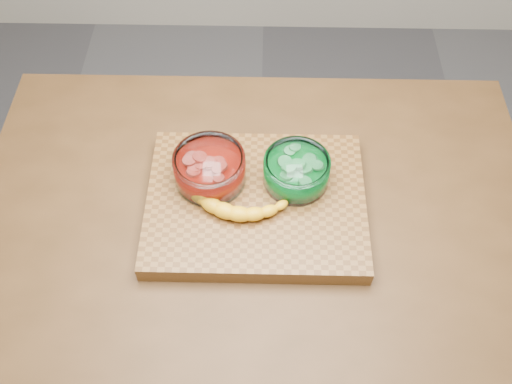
{
  "coord_description": "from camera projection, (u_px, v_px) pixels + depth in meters",
  "views": [
    {
      "loc": [
        0.01,
        -0.67,
        1.9
      ],
      "look_at": [
        0.0,
        0.0,
        0.96
      ],
      "focal_mm": 40.0,
      "sensor_mm": 36.0,
      "label": 1
    }
  ],
  "objects": [
    {
      "name": "bowl_green",
      "position": [
        296.0,
        171.0,
        1.17
      ],
      "size": [
        0.14,
        0.14,
        0.06
      ],
      "color": "white",
      "rests_on": "cutting_board"
    },
    {
      "name": "counter",
      "position": [
        256.0,
        300.0,
        1.57
      ],
      "size": [
        1.2,
        0.8,
        0.9
      ],
      "primitive_type": "cube",
      "color": "#482D15",
      "rests_on": "ground"
    },
    {
      "name": "bowl_red",
      "position": [
        210.0,
        169.0,
        1.17
      ],
      "size": [
        0.15,
        0.15,
        0.07
      ],
      "color": "white",
      "rests_on": "cutting_board"
    },
    {
      "name": "cutting_board",
      "position": [
        256.0,
        203.0,
        1.19
      ],
      "size": [
        0.45,
        0.35,
        0.04
      ],
      "primitive_type": "cube",
      "color": "brown",
      "rests_on": "counter"
    },
    {
      "name": "banana",
      "position": [
        235.0,
        194.0,
        1.15
      ],
      "size": [
        0.24,
        0.15,
        0.04
      ],
      "primitive_type": null,
      "color": "gold",
      "rests_on": "cutting_board"
    },
    {
      "name": "ground",
      "position": [
        256.0,
        357.0,
        1.93
      ],
      "size": [
        3.5,
        3.5,
        0.0
      ],
      "primitive_type": "plane",
      "color": "#535358",
      "rests_on": "ground"
    }
  ]
}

